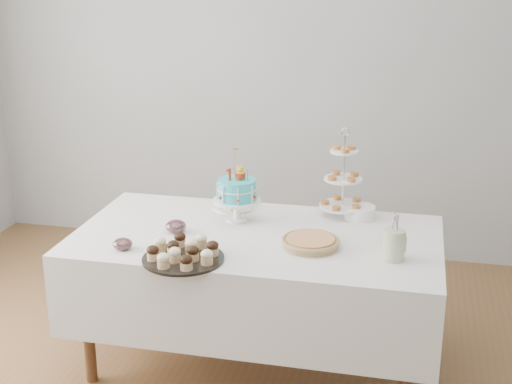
% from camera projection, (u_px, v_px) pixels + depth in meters
% --- Properties ---
extents(walls, '(5.04, 4.04, 2.70)m').
position_uv_depth(walls, '(242.00, 141.00, 3.29)').
color(walls, '#929496').
rests_on(walls, floor).
extents(table, '(1.92, 1.02, 0.77)m').
position_uv_depth(table, '(256.00, 274.00, 3.82)').
color(table, white).
rests_on(table, floor).
extents(birthday_cake, '(0.26, 0.26, 0.41)m').
position_uv_depth(birthday_cake, '(237.00, 202.00, 3.92)').
color(birthday_cake, white).
rests_on(birthday_cake, table).
extents(cupcake_tray, '(0.40, 0.40, 0.09)m').
position_uv_depth(cupcake_tray, '(183.00, 251.00, 3.42)').
color(cupcake_tray, black).
rests_on(cupcake_tray, table).
extents(pie, '(0.30, 0.30, 0.05)m').
position_uv_depth(pie, '(311.00, 242.00, 3.59)').
color(pie, tan).
rests_on(pie, table).
extents(tiered_stand, '(0.26, 0.26, 0.51)m').
position_uv_depth(tiered_stand, '(343.00, 179.00, 3.97)').
color(tiered_stand, silver).
rests_on(tiered_stand, table).
extents(plate_stack, '(0.18, 0.18, 0.07)m').
position_uv_depth(plate_stack, '(360.00, 212.00, 3.98)').
color(plate_stack, white).
rests_on(plate_stack, table).
extents(pastry_plate, '(0.24, 0.24, 0.04)m').
position_uv_depth(pastry_plate, '(233.00, 206.00, 4.14)').
color(pastry_plate, white).
rests_on(pastry_plate, table).
extents(jam_bowl_a, '(0.10, 0.10, 0.06)m').
position_uv_depth(jam_bowl_a, '(123.00, 244.00, 3.55)').
color(jam_bowl_a, silver).
rests_on(jam_bowl_a, table).
extents(jam_bowl_b, '(0.11, 0.11, 0.07)m').
position_uv_depth(jam_bowl_b, '(176.00, 226.00, 3.78)').
color(jam_bowl_b, silver).
rests_on(jam_bowl_b, table).
extents(utensil_pitcher, '(0.11, 0.10, 0.23)m').
position_uv_depth(utensil_pitcher, '(394.00, 244.00, 3.42)').
color(utensil_pitcher, white).
rests_on(utensil_pitcher, table).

